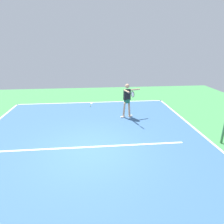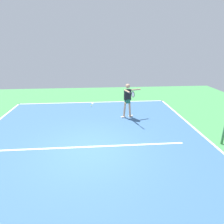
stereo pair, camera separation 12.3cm
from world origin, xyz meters
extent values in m
plane|color=#428E4C|center=(0.00, 0.00, 0.00)|extent=(21.45, 21.45, 0.00)
cube|color=#38608E|center=(0.00, 0.00, 0.00)|extent=(9.77, 12.42, 0.00)
cube|color=white|center=(0.00, -6.16, 0.00)|extent=(9.77, 0.10, 0.01)
cube|color=white|center=(-4.84, 0.00, 0.00)|extent=(0.10, 12.42, 0.01)
cube|color=white|center=(0.00, -0.21, 0.00)|extent=(7.33, 0.10, 0.01)
cube|color=white|center=(0.00, -5.96, 0.00)|extent=(0.10, 0.30, 0.01)
cylinder|color=#38753D|center=(-5.19, 0.00, 0.54)|extent=(0.09, 0.09, 1.07)
cylinder|color=tan|center=(-2.04, -3.26, 0.42)|extent=(0.18, 0.27, 0.86)
cube|color=white|center=(-2.11, -3.28, 0.04)|extent=(0.26, 0.16, 0.07)
cylinder|color=tan|center=(-1.75, -3.18, 0.42)|extent=(0.18, 0.27, 0.86)
cube|color=white|center=(-1.68, -3.16, 0.04)|extent=(0.26, 0.16, 0.07)
cube|color=#1E664C|center=(-1.90, -3.22, 0.91)|extent=(0.29, 0.26, 0.20)
cube|color=black|center=(-1.90, -3.22, 1.25)|extent=(0.38, 0.27, 0.56)
sphere|color=tan|center=(-1.90, -3.22, 1.71)|extent=(0.23, 0.23, 0.23)
cylinder|color=tan|center=(-2.33, -3.35, 1.48)|extent=(0.56, 0.24, 0.08)
cylinder|color=tan|center=(-1.81, -2.90, 1.51)|extent=(0.24, 0.56, 0.08)
cylinder|color=black|center=(-1.93, -2.52, 1.51)|extent=(0.09, 0.22, 0.03)
torus|color=black|center=(-2.00, -2.29, 1.51)|extent=(0.11, 0.29, 0.29)
cylinder|color=silver|center=(-2.00, -2.29, 1.51)|extent=(0.07, 0.24, 0.25)
sphere|color=yellow|center=(0.06, -5.31, 0.03)|extent=(0.07, 0.07, 0.07)
camera|label=1|loc=(-0.16, 6.35, 3.77)|focal=30.75mm
camera|label=2|loc=(-0.28, 6.36, 3.77)|focal=30.75mm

